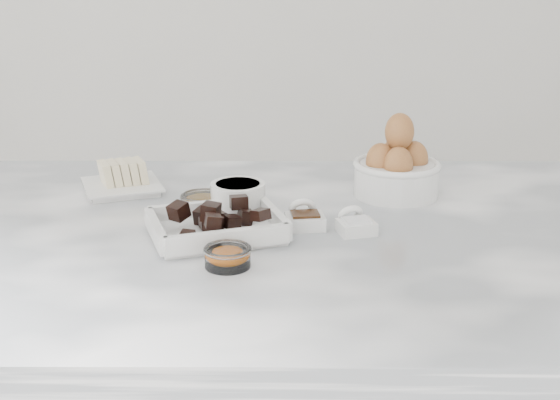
# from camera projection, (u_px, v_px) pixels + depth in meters

# --- Properties ---
(marble_slab) EXTENTS (1.20, 0.80, 0.04)m
(marble_slab) POSITION_uv_depth(u_px,v_px,m) (267.00, 243.00, 1.19)
(marble_slab) COLOR white
(marble_slab) RESTS_ON cabinet
(chocolate_dish) EXTENTS (0.23, 0.20, 0.05)m
(chocolate_dish) POSITION_uv_depth(u_px,v_px,m) (216.00, 223.00, 1.16)
(chocolate_dish) COLOR white
(chocolate_dish) RESTS_ON marble_slab
(butter_plate) EXTENTS (0.17, 0.17, 0.05)m
(butter_plate) POSITION_uv_depth(u_px,v_px,m) (120.00, 180.00, 1.37)
(butter_plate) COLOR white
(butter_plate) RESTS_ON marble_slab
(sugar_ramekin) EXTENTS (0.09, 0.09, 0.05)m
(sugar_ramekin) POSITION_uv_depth(u_px,v_px,m) (238.00, 197.00, 1.25)
(sugar_ramekin) COLOR white
(sugar_ramekin) RESTS_ON marble_slab
(egg_bowl) EXTENTS (0.15, 0.15, 0.14)m
(egg_bowl) POSITION_uv_depth(u_px,v_px,m) (397.00, 169.00, 1.34)
(egg_bowl) COLOR white
(egg_bowl) RESTS_ON marble_slab
(honey_bowl) EXTENTS (0.07, 0.07, 0.03)m
(honey_bowl) POSITION_uv_depth(u_px,v_px,m) (203.00, 203.00, 1.26)
(honey_bowl) COLOR white
(honey_bowl) RESTS_ON marble_slab
(zest_bowl) EXTENTS (0.07, 0.07, 0.03)m
(zest_bowl) POSITION_uv_depth(u_px,v_px,m) (228.00, 256.00, 1.05)
(zest_bowl) COLOR white
(zest_bowl) RESTS_ON marble_slab
(vanilla_spoon) EXTENTS (0.06, 0.08, 0.04)m
(vanilla_spoon) POSITION_uv_depth(u_px,v_px,m) (304.00, 218.00, 1.20)
(vanilla_spoon) COLOR white
(vanilla_spoon) RESTS_ON marble_slab
(salt_spoon) EXTENTS (0.06, 0.08, 0.04)m
(salt_spoon) POSITION_uv_depth(u_px,v_px,m) (355.00, 223.00, 1.18)
(salt_spoon) COLOR white
(salt_spoon) RESTS_ON marble_slab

